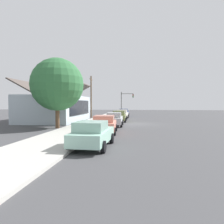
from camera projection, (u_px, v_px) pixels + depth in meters
ground_plane at (137, 124)px, 27.24m from camera, size 120.00×120.00×0.00m
sidewalk_curb at (95, 123)px, 27.91m from camera, size 60.00×4.20×0.16m
car_seafoam at (92, 134)px, 12.59m from camera, size 4.57×2.20×1.59m
car_coral at (105, 124)px, 18.63m from camera, size 4.68×2.30×1.59m
car_silver at (114, 119)px, 24.62m from camera, size 4.83×2.08×1.59m
car_olive at (119, 116)px, 30.38m from camera, size 4.73×2.12×1.59m
car_ivory at (122, 114)px, 36.40m from camera, size 4.72×2.08×1.59m
car_navy at (123, 113)px, 42.15m from camera, size 4.75×2.12×1.59m
storefront_building at (56, 108)px, 31.43m from camera, size 12.95×7.57×5.79m
shade_tree at (57, 85)px, 22.34m from camera, size 5.57×5.57×7.43m
traffic_light_main at (126, 100)px, 46.81m from camera, size 0.37×2.79×5.20m
utility_pole_wooden at (91, 96)px, 37.51m from camera, size 1.80×0.24×7.50m
fire_hydrant_red at (78, 133)px, 15.10m from camera, size 0.22×0.22×0.71m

